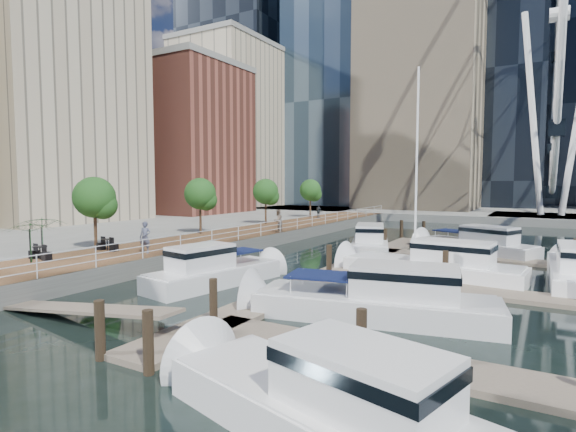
{
  "coord_description": "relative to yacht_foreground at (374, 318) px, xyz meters",
  "views": [
    {
      "loc": [
        13.23,
        -14.46,
        5.26
      ],
      "look_at": [
        -1.6,
        11.45,
        3.0
      ],
      "focal_mm": 28.0,
      "sensor_mm": 36.0,
      "label": 1
    }
  ],
  "objects": [
    {
      "name": "ground",
      "position": [
        -7.69,
        -1.95,
        0.0
      ],
      "size": [
        520.0,
        520.0,
        0.0
      ],
      "primitive_type": "plane",
      "color": "black",
      "rests_on": "ground"
    },
    {
      "name": "boardwalk",
      "position": [
        -16.69,
        13.05,
        0.5
      ],
      "size": [
        6.0,
        60.0,
        1.0
      ],
      "primitive_type": "cube",
      "color": "brown",
      "rests_on": "ground"
    },
    {
      "name": "seawall",
      "position": [
        -13.69,
        13.05,
        0.5
      ],
      "size": [
        0.25,
        60.0,
        1.0
      ],
      "primitive_type": "cube",
      "color": "#595954",
      "rests_on": "ground"
    },
    {
      "name": "land_inland",
      "position": [
        -43.69,
        13.05,
        0.5
      ],
      "size": [
        48.0,
        90.0,
        1.0
      ],
      "primitive_type": "cube",
      "color": "gray",
      "rests_on": "ground"
    },
    {
      "name": "land_far",
      "position": [
        -7.69,
        100.05,
        0.5
      ],
      "size": [
        200.0,
        114.0,
        1.0
      ],
      "primitive_type": "cube",
      "color": "gray",
      "rests_on": "ground"
    },
    {
      "name": "pier",
      "position": [
        6.31,
        50.05,
        0.5
      ],
      "size": [
        14.0,
        12.0,
        1.0
      ],
      "primitive_type": "cube",
      "color": "gray",
      "rests_on": "ground"
    },
    {
      "name": "railing",
      "position": [
        -13.79,
        13.05,
        1.52
      ],
      "size": [
        0.1,
        60.0,
        1.05
      ],
      "primitive_type": null,
      "color": "white",
      "rests_on": "boardwalk"
    },
    {
      "name": "floating_docks",
      "position": [
        0.27,
        8.03,
        0.49
      ],
      "size": [
        16.0,
        34.0,
        2.6
      ],
      "color": "#6D6051",
      "rests_on": "ground"
    },
    {
      "name": "midrise_condos",
      "position": [
        -41.26,
        24.87,
        13.42
      ],
      "size": [
        19.0,
        67.0,
        28.0
      ],
      "color": "#BCAD8E",
      "rests_on": "ground"
    },
    {
      "name": "ferris_wheel",
      "position": [
        6.31,
        50.05,
        25.92
      ],
      "size": [
        5.8,
        45.6,
        47.8
      ],
      "color": "white",
      "rests_on": "ground"
    },
    {
      "name": "street_trees",
      "position": [
        -19.09,
        12.05,
        4.29
      ],
      "size": [
        2.6,
        42.6,
        4.6
      ],
      "color": "#3F2B1C",
      "rests_on": "ground"
    },
    {
      "name": "cafe_tables",
      "position": [
        -18.09,
        -3.95,
        1.37
      ],
      "size": [
        2.5,
        13.7,
        0.74
      ],
      "color": "black",
      "rests_on": "ground"
    },
    {
      "name": "yacht_foreground",
      "position": [
        0.0,
        0.0,
        0.0
      ],
      "size": [
        10.47,
        4.6,
        2.15
      ],
      "primitive_type": null,
      "rotation": [
        0.0,
        0.0,
        1.76
      ],
      "color": "silver",
      "rests_on": "ground"
    },
    {
      "name": "pedestrian_near",
      "position": [
        -15.2,
        2.54,
        1.95
      ],
      "size": [
        0.8,
        0.65,
        1.91
      ],
      "primitive_type": "imported",
      "rotation": [
        0.0,
        0.0,
        0.33
      ],
      "color": "#4F5369",
      "rests_on": "boardwalk"
    },
    {
      "name": "pedestrian_mid",
      "position": [
        -14.19,
        16.33,
        1.96
      ],
      "size": [
        0.91,
        1.07,
        1.92
      ],
      "primitive_type": "imported",
      "rotation": [
        0.0,
        0.0,
        -1.79
      ],
      "color": "#7E6857",
      "rests_on": "boardwalk"
    },
    {
      "name": "pedestrian_far",
      "position": [
        -17.68,
        31.5,
        1.81
      ],
      "size": [
        1.03,
        0.74,
        1.62
      ],
      "primitive_type": "imported",
      "rotation": [
        0.0,
        0.0,
        2.74
      ],
      "color": "#333A3F",
      "rests_on": "boardwalk"
    },
    {
      "name": "moored_yachts",
      "position": [
        0.06,
        8.53,
        0.0
      ],
      "size": [
        19.6,
        32.27,
        11.5
      ],
      "color": "white",
      "rests_on": "ground"
    }
  ]
}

